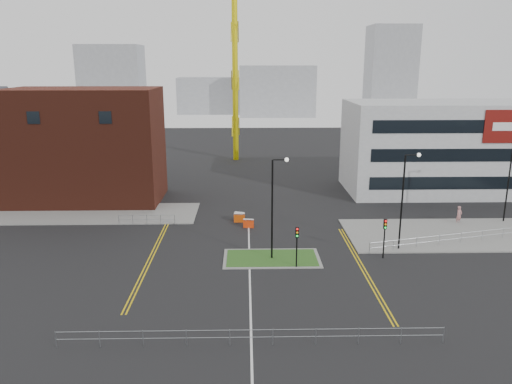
# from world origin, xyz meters

# --- Properties ---
(ground) EXTENTS (200.00, 200.00, 0.00)m
(ground) POSITION_xyz_m (0.00, 0.00, 0.00)
(ground) COLOR black
(ground) RESTS_ON ground
(pavement_left) EXTENTS (28.00, 8.00, 0.12)m
(pavement_left) POSITION_xyz_m (-20.00, 22.00, 0.06)
(pavement_left) COLOR slate
(pavement_left) RESTS_ON ground
(pavement_right) EXTENTS (24.00, 10.00, 0.12)m
(pavement_right) POSITION_xyz_m (22.00, 14.00, 0.06)
(pavement_right) COLOR slate
(pavement_right) RESTS_ON ground
(island_kerb) EXTENTS (8.60, 4.60, 0.08)m
(island_kerb) POSITION_xyz_m (2.00, 8.00, 0.04)
(island_kerb) COLOR slate
(island_kerb) RESTS_ON ground
(grass_island) EXTENTS (8.00, 4.00, 0.12)m
(grass_island) POSITION_xyz_m (2.00, 8.00, 0.06)
(grass_island) COLOR #214F1A
(grass_island) RESTS_ON ground
(brick_building) EXTENTS (24.20, 10.07, 14.24)m
(brick_building) POSITION_xyz_m (-22.97, 28.00, 6.85)
(brick_building) COLOR #4C1D13
(brick_building) RESTS_ON ground
(office_block) EXTENTS (25.00, 12.20, 12.00)m
(office_block) POSITION_xyz_m (26.01, 31.97, 6.00)
(office_block) COLOR #ACAEB1
(office_block) RESTS_ON ground
(streetlamp_island) EXTENTS (1.46, 0.36, 9.18)m
(streetlamp_island) POSITION_xyz_m (2.22, 8.00, 5.41)
(streetlamp_island) COLOR black
(streetlamp_island) RESTS_ON ground
(streetlamp_right_near) EXTENTS (1.46, 0.36, 9.18)m
(streetlamp_right_near) POSITION_xyz_m (14.22, 10.00, 5.41)
(streetlamp_right_near) COLOR black
(streetlamp_right_near) RESTS_ON ground
(streetlamp_right_far) EXTENTS (1.46, 0.36, 9.18)m
(streetlamp_right_far) POSITION_xyz_m (28.22, 18.00, 5.41)
(streetlamp_right_far) COLOR black
(streetlamp_right_far) RESTS_ON ground
(traffic_light_island) EXTENTS (0.28, 0.33, 3.65)m
(traffic_light_island) POSITION_xyz_m (4.00, 5.98, 2.57)
(traffic_light_island) COLOR black
(traffic_light_island) RESTS_ON ground
(traffic_light_right) EXTENTS (0.28, 0.33, 3.65)m
(traffic_light_right) POSITION_xyz_m (12.00, 7.98, 2.57)
(traffic_light_right) COLOR black
(traffic_light_right) RESTS_ON ground
(railing_front) EXTENTS (24.05, 0.05, 1.10)m
(railing_front) POSITION_xyz_m (0.00, -6.00, 0.78)
(railing_front) COLOR gray
(railing_front) RESTS_ON ground
(railing_left) EXTENTS (6.05, 0.05, 1.10)m
(railing_left) POSITION_xyz_m (-11.00, 18.00, 0.74)
(railing_left) COLOR gray
(railing_left) RESTS_ON ground
(railing_right) EXTENTS (19.05, 5.05, 1.10)m
(railing_right) POSITION_xyz_m (20.50, 11.50, 0.78)
(railing_right) COLOR gray
(railing_right) RESTS_ON ground
(centre_line) EXTENTS (0.15, 30.00, 0.01)m
(centre_line) POSITION_xyz_m (0.00, 2.00, 0.01)
(centre_line) COLOR silver
(centre_line) RESTS_ON ground
(yellow_left_a) EXTENTS (0.12, 24.00, 0.01)m
(yellow_left_a) POSITION_xyz_m (-9.00, 10.00, 0.01)
(yellow_left_a) COLOR gold
(yellow_left_a) RESTS_ON ground
(yellow_left_b) EXTENTS (0.12, 24.00, 0.01)m
(yellow_left_b) POSITION_xyz_m (-8.70, 10.00, 0.01)
(yellow_left_b) COLOR gold
(yellow_left_b) RESTS_ON ground
(yellow_right_a) EXTENTS (0.12, 20.00, 0.01)m
(yellow_right_a) POSITION_xyz_m (9.50, 6.00, 0.01)
(yellow_right_a) COLOR gold
(yellow_right_a) RESTS_ON ground
(yellow_right_b) EXTENTS (0.12, 20.00, 0.01)m
(yellow_right_b) POSITION_xyz_m (9.80, 6.00, 0.01)
(yellow_right_b) COLOR gold
(yellow_right_b) RESTS_ON ground
(skyline_a) EXTENTS (18.00, 12.00, 22.00)m
(skyline_a) POSITION_xyz_m (-40.00, 120.00, 11.00)
(skyline_a) COLOR gray
(skyline_a) RESTS_ON ground
(skyline_b) EXTENTS (24.00, 12.00, 16.00)m
(skyline_b) POSITION_xyz_m (10.00, 130.00, 8.00)
(skyline_b) COLOR gray
(skyline_b) RESTS_ON ground
(skyline_c) EXTENTS (14.00, 12.00, 28.00)m
(skyline_c) POSITION_xyz_m (45.00, 125.00, 14.00)
(skyline_c) COLOR gray
(skyline_c) RESTS_ON ground
(skyline_d) EXTENTS (30.00, 12.00, 12.00)m
(skyline_d) POSITION_xyz_m (-8.00, 140.00, 6.00)
(skyline_d) COLOR gray
(skyline_d) RESTS_ON ground
(pedestrian) EXTENTS (0.86, 0.75, 1.98)m
(pedestrian) POSITION_xyz_m (22.83, 17.58, 0.99)
(pedestrian) COLOR tan
(pedestrian) RESTS_ON ground
(barrier_left) EXTENTS (1.21, 0.46, 1.00)m
(barrier_left) POSITION_xyz_m (-1.00, 18.65, 0.54)
(barrier_left) COLOR #C8470B
(barrier_left) RESTS_ON ground
(barrier_mid) EXTENTS (1.14, 0.53, 0.92)m
(barrier_mid) POSITION_xyz_m (-0.01, 16.76, 0.50)
(barrier_mid) COLOR red
(barrier_mid) RESTS_ON ground
(barrier_right) EXTENTS (1.18, 0.69, 0.94)m
(barrier_right) POSITION_xyz_m (-1.00, 19.24, 0.51)
(barrier_right) COLOR #D5500B
(barrier_right) RESTS_ON ground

